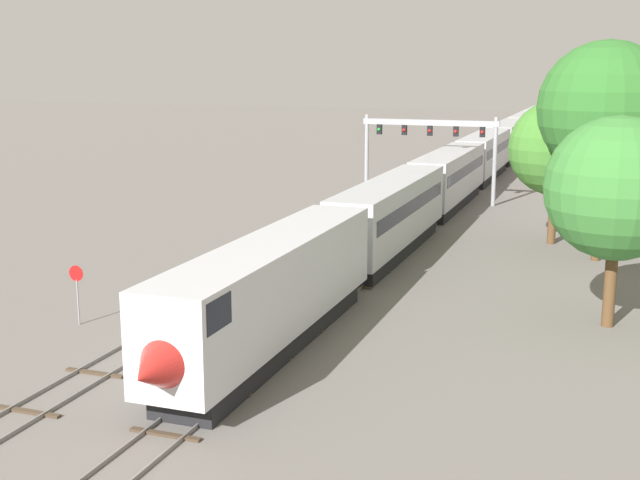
{
  "coord_description": "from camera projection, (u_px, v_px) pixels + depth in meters",
  "views": [
    {
      "loc": [
        15.53,
        -28.45,
        12.08
      ],
      "look_at": [
        1.0,
        12.0,
        3.0
      ],
      "focal_mm": 46.8,
      "sensor_mm": 36.0,
      "label": 1
    }
  ],
  "objects": [
    {
      "name": "trackside_tree_left",
      "position": [
        606.0,
        109.0,
        50.48
      ],
      "size": [
        8.22,
        8.22,
        13.57
      ],
      "color": "brown",
      "rests_on": "ground"
    },
    {
      "name": "track_near",
      "position": [
        381.0,
        206.0,
        71.8
      ],
      "size": [
        2.6,
        160.0,
        0.16
      ],
      "color": "slate",
      "rests_on": "ground"
    },
    {
      "name": "trackside_tree_right",
      "position": [
        556.0,
        148.0,
        55.98
      ],
      "size": [
        6.41,
        6.41,
        9.77
      ],
      "color": "brown",
      "rests_on": "ground"
    },
    {
      "name": "track_main",
      "position": [
        482.0,
        180.0,
        88.4
      ],
      "size": [
        2.6,
        200.0,
        0.16
      ],
      "color": "slate",
      "rests_on": "ground"
    },
    {
      "name": "trackside_tree_mid",
      "position": [
        617.0,
        189.0,
        37.88
      ],
      "size": [
        6.61,
        6.61,
        9.86
      ],
      "color": "brown",
      "rests_on": "ground"
    },
    {
      "name": "passenger_train",
      "position": [
        485.0,
        154.0,
        89.47
      ],
      "size": [
        3.04,
        136.16,
        4.8
      ],
      "color": "silver",
      "rests_on": "ground"
    },
    {
      "name": "stop_sign",
      "position": [
        77.0,
        286.0,
        39.1
      ],
      "size": [
        0.76,
        0.08,
        2.88
      ],
      "color": "gray",
      "rests_on": "ground"
    },
    {
      "name": "signal_gantry",
      "position": [
        430.0,
        139.0,
        73.29
      ],
      "size": [
        12.1,
        0.49,
        7.67
      ],
      "color": "#999BA0",
      "rests_on": "ground"
    },
    {
      "name": "ground_plane",
      "position": [
        197.0,
        368.0,
        33.83
      ],
      "size": [
        400.0,
        400.0,
        0.0
      ],
      "primitive_type": "plane",
      "color": "slate"
    }
  ]
}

